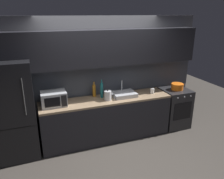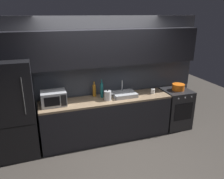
{
  "view_description": "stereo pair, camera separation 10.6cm",
  "coord_description": "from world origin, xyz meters",
  "px_view_note": "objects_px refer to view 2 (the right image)",
  "views": [
    {
      "loc": [
        -1.32,
        -3.05,
        2.55
      ],
      "look_at": [
        0.12,
        0.9,
        1.09
      ],
      "focal_mm": 35.47,
      "sensor_mm": 36.0,
      "label": 1
    },
    {
      "loc": [
        -1.22,
        -3.09,
        2.55
      ],
      "look_at": [
        0.12,
        0.9,
        1.09
      ],
      "focal_mm": 35.47,
      "sensor_mm": 36.0,
      "label": 2
    }
  ],
  "objects_px": {
    "oven_range": "(175,108)",
    "mug_white": "(153,91)",
    "refrigerator": "(15,110)",
    "kettle": "(108,95)",
    "cooking_pot": "(178,87)",
    "microwave": "(54,98)",
    "wine_bottle_amber": "(94,90)",
    "wine_bottle_teal": "(102,90)"
  },
  "relations": [
    {
      "from": "refrigerator",
      "to": "wine_bottle_amber",
      "type": "relative_size",
      "value": 5.7
    },
    {
      "from": "microwave",
      "to": "kettle",
      "type": "relative_size",
      "value": 2.18
    },
    {
      "from": "oven_range",
      "to": "kettle",
      "type": "xyz_separation_m",
      "value": [
        -1.66,
        -0.06,
        0.54
      ]
    },
    {
      "from": "microwave",
      "to": "wine_bottle_teal",
      "type": "relative_size",
      "value": 1.22
    },
    {
      "from": "refrigerator",
      "to": "cooking_pot",
      "type": "relative_size",
      "value": 6.6
    },
    {
      "from": "mug_white",
      "to": "wine_bottle_teal",
      "type": "bearing_deg",
      "value": 173.23
    },
    {
      "from": "oven_range",
      "to": "wine_bottle_amber",
      "type": "distance_m",
      "value": 1.97
    },
    {
      "from": "wine_bottle_teal",
      "to": "mug_white",
      "type": "height_order",
      "value": "wine_bottle_teal"
    },
    {
      "from": "kettle",
      "to": "wine_bottle_amber",
      "type": "relative_size",
      "value": 0.67
    },
    {
      "from": "oven_range",
      "to": "microwave",
      "type": "distance_m",
      "value": 2.76
    },
    {
      "from": "cooking_pot",
      "to": "mug_white",
      "type": "bearing_deg",
      "value": -178.3
    },
    {
      "from": "refrigerator",
      "to": "wine_bottle_teal",
      "type": "height_order",
      "value": "refrigerator"
    },
    {
      "from": "microwave",
      "to": "kettle",
      "type": "height_order",
      "value": "microwave"
    },
    {
      "from": "refrigerator",
      "to": "wine_bottle_teal",
      "type": "distance_m",
      "value": 1.66
    },
    {
      "from": "refrigerator",
      "to": "wine_bottle_teal",
      "type": "xyz_separation_m",
      "value": [
        1.65,
        0.11,
        0.16
      ]
    },
    {
      "from": "wine_bottle_amber",
      "to": "wine_bottle_teal",
      "type": "distance_m",
      "value": 0.17
    },
    {
      "from": "wine_bottle_teal",
      "to": "oven_range",
      "type": "bearing_deg",
      "value": -3.73
    },
    {
      "from": "oven_range",
      "to": "wine_bottle_amber",
      "type": "xyz_separation_m",
      "value": [
        -1.87,
        0.22,
        0.58
      ]
    },
    {
      "from": "refrigerator",
      "to": "oven_range",
      "type": "xyz_separation_m",
      "value": [
        3.38,
        -0.0,
        -0.45
      ]
    },
    {
      "from": "microwave",
      "to": "wine_bottle_amber",
      "type": "distance_m",
      "value": 0.86
    },
    {
      "from": "mug_white",
      "to": "cooking_pot",
      "type": "distance_m",
      "value": 0.66
    },
    {
      "from": "refrigerator",
      "to": "kettle",
      "type": "bearing_deg",
      "value": -2.05
    },
    {
      "from": "refrigerator",
      "to": "cooking_pot",
      "type": "distance_m",
      "value": 3.4
    },
    {
      "from": "oven_range",
      "to": "wine_bottle_amber",
      "type": "relative_size",
      "value": 2.84
    },
    {
      "from": "cooking_pot",
      "to": "kettle",
      "type": "bearing_deg",
      "value": -177.91
    },
    {
      "from": "oven_range",
      "to": "wine_bottle_teal",
      "type": "height_order",
      "value": "wine_bottle_teal"
    },
    {
      "from": "refrigerator",
      "to": "kettle",
      "type": "height_order",
      "value": "refrigerator"
    },
    {
      "from": "microwave",
      "to": "cooking_pot",
      "type": "bearing_deg",
      "value": -0.38
    },
    {
      "from": "wine_bottle_teal",
      "to": "cooking_pot",
      "type": "xyz_separation_m",
      "value": [
        1.76,
        -0.11,
        -0.09
      ]
    },
    {
      "from": "microwave",
      "to": "refrigerator",
      "type": "bearing_deg",
      "value": -178.45
    },
    {
      "from": "refrigerator",
      "to": "wine_bottle_teal",
      "type": "bearing_deg",
      "value": 3.88
    },
    {
      "from": "microwave",
      "to": "wine_bottle_amber",
      "type": "height_order",
      "value": "wine_bottle_amber"
    },
    {
      "from": "wine_bottle_teal",
      "to": "mug_white",
      "type": "distance_m",
      "value": 1.12
    },
    {
      "from": "refrigerator",
      "to": "microwave",
      "type": "xyz_separation_m",
      "value": [
        0.68,
        0.02,
        0.13
      ]
    },
    {
      "from": "wine_bottle_teal",
      "to": "wine_bottle_amber",
      "type": "bearing_deg",
      "value": 140.55
    },
    {
      "from": "mug_white",
      "to": "cooking_pot",
      "type": "relative_size",
      "value": 0.38
    },
    {
      "from": "refrigerator",
      "to": "kettle",
      "type": "relative_size",
      "value": 8.55
    },
    {
      "from": "kettle",
      "to": "refrigerator",
      "type": "bearing_deg",
      "value": 177.95
    },
    {
      "from": "wine_bottle_teal",
      "to": "mug_white",
      "type": "bearing_deg",
      "value": -6.77
    },
    {
      "from": "microwave",
      "to": "cooking_pot",
      "type": "relative_size",
      "value": 1.68
    },
    {
      "from": "oven_range",
      "to": "mug_white",
      "type": "height_order",
      "value": "mug_white"
    },
    {
      "from": "wine_bottle_amber",
      "to": "wine_bottle_teal",
      "type": "xyz_separation_m",
      "value": [
        0.13,
        -0.11,
        0.03
      ]
    }
  ]
}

